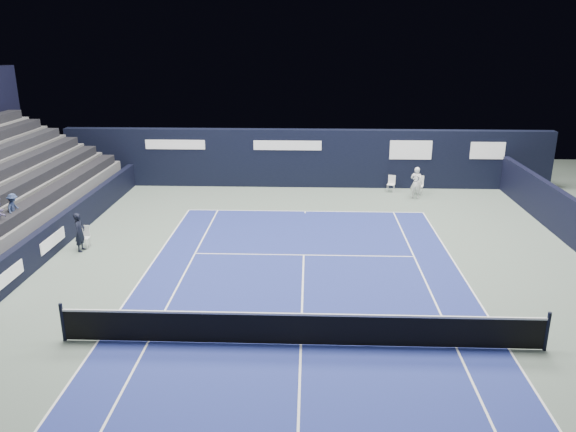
% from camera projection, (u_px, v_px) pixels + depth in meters
% --- Properties ---
extents(ground, '(48.00, 48.00, 0.00)m').
position_uv_depth(ground, '(302.00, 310.00, 16.87)').
color(ground, '#55645B').
rests_on(ground, ground).
extents(court_surface, '(10.97, 23.77, 0.01)m').
position_uv_depth(court_surface, '(301.00, 345.00, 14.97)').
color(court_surface, navy).
rests_on(court_surface, ground).
extents(folding_chair_back_a, '(0.48, 0.50, 0.86)m').
position_uv_depth(folding_chair_back_a, '(392.00, 181.00, 29.46)').
color(folding_chair_back_a, white).
rests_on(folding_chair_back_a, ground).
extents(folding_chair_back_b, '(0.55, 0.54, 0.98)m').
position_uv_depth(folding_chair_back_b, '(419.00, 184.00, 28.93)').
color(folding_chair_back_b, silver).
rests_on(folding_chair_back_b, ground).
extents(line_judge_chair, '(0.39, 0.38, 0.87)m').
position_uv_depth(line_judge_chair, '(84.00, 235.00, 21.69)').
color(line_judge_chair, white).
rests_on(line_judge_chair, ground).
extents(line_judge, '(0.39, 0.57, 1.51)m').
position_uv_depth(line_judge, '(80.00, 232.00, 21.27)').
color(line_judge, black).
rests_on(line_judge, ground).
extents(court_markings, '(11.03, 23.83, 0.00)m').
position_uv_depth(court_markings, '(301.00, 345.00, 14.97)').
color(court_markings, white).
rests_on(court_markings, court_surface).
extents(tennis_net, '(12.90, 0.10, 1.10)m').
position_uv_depth(tennis_net, '(301.00, 328.00, 14.81)').
color(tennis_net, black).
rests_on(tennis_net, ground).
extents(back_sponsor_wall, '(26.00, 0.63, 3.10)m').
position_uv_depth(back_sponsor_wall, '(306.00, 158.00, 30.17)').
color(back_sponsor_wall, black).
rests_on(back_sponsor_wall, ground).
extents(side_barrier_left, '(0.33, 22.00, 1.20)m').
position_uv_depth(side_barrier_left, '(48.00, 241.00, 20.81)').
color(side_barrier_left, black).
rests_on(side_barrier_left, ground).
extents(tennis_player, '(0.70, 0.91, 1.62)m').
position_uv_depth(tennis_player, '(416.00, 183.00, 28.12)').
color(tennis_player, white).
rests_on(tennis_player, ground).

